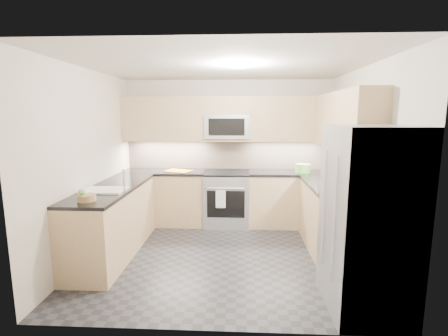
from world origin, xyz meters
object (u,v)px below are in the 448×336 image
utensil_bowl (303,168)px  cutting_board (178,171)px  microwave (227,127)px  gas_range (227,199)px  refrigerator (367,220)px  fruit_basket (87,198)px

utensil_bowl → cutting_board: utensil_bowl is taller
microwave → cutting_board: (-0.83, -0.16, -0.75)m
cutting_board → gas_range: bearing=2.1°
utensil_bowl → refrigerator: bearing=-86.1°
gas_range → fruit_basket: bearing=-126.5°
utensil_bowl → fruit_basket: size_ratio=1.25×
gas_range → fruit_basket: 2.56m
refrigerator → fruit_basket: (-2.94, 0.41, 0.08)m
cutting_board → fruit_basket: (-0.66, -1.98, 0.03)m
gas_range → utensil_bowl: 1.40m
gas_range → microwave: size_ratio=1.20×
microwave → utensil_bowl: size_ratio=3.03×
microwave → refrigerator: size_ratio=0.42×
utensil_bowl → fruit_basket: (-2.78, -1.98, -0.04)m
fruit_basket → microwave: bearing=55.1°
gas_range → refrigerator: (1.45, -2.43, 0.45)m
utensil_bowl → cutting_board: bearing=179.9°
gas_range → microwave: bearing=90.0°
fruit_basket → cutting_board: bearing=71.6°
cutting_board → fruit_basket: 2.09m
refrigerator → cutting_board: bearing=133.6°
utensil_bowl → cutting_board: 2.12m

